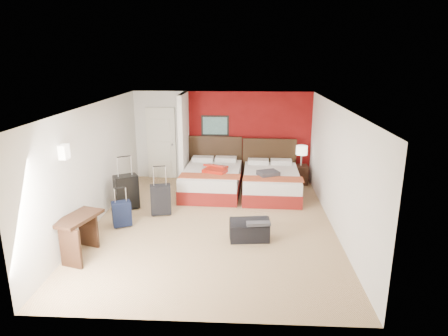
# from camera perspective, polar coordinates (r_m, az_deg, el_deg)

# --- Properties ---
(ground) EXTENTS (6.50, 6.50, 0.00)m
(ground) POSITION_cam_1_polar(r_m,az_deg,el_deg) (8.51, -1.51, -7.96)
(ground) COLOR tan
(ground) RESTS_ON ground
(room_walls) EXTENTS (5.02, 6.52, 2.50)m
(room_walls) POSITION_cam_1_polar(r_m,az_deg,el_deg) (9.65, -9.24, 2.62)
(room_walls) COLOR silver
(room_walls) RESTS_ON ground
(red_accent_panel) EXTENTS (3.50, 0.04, 2.50)m
(red_accent_panel) POSITION_cam_1_polar(r_m,az_deg,el_deg) (11.20, 3.59, 4.61)
(red_accent_panel) COLOR maroon
(red_accent_panel) RESTS_ON ground
(partition_wall) EXTENTS (0.12, 1.20, 2.50)m
(partition_wall) POSITION_cam_1_polar(r_m,az_deg,el_deg) (10.72, -5.80, 4.04)
(partition_wall) COLOR silver
(partition_wall) RESTS_ON ground
(entry_door) EXTENTS (0.82, 0.06, 2.05)m
(entry_door) POSITION_cam_1_polar(r_m,az_deg,el_deg) (11.47, -9.04, 3.56)
(entry_door) COLOR silver
(entry_door) RESTS_ON ground
(bed_left) EXTENTS (1.54, 2.14, 0.62)m
(bed_left) POSITION_cam_1_polar(r_m,az_deg,el_deg) (10.26, -1.75, -1.87)
(bed_left) COLOR white
(bed_left) RESTS_ON ground
(bed_right) EXTENTS (1.46, 2.05, 0.60)m
(bed_right) POSITION_cam_1_polar(r_m,az_deg,el_deg) (10.15, 6.81, -2.23)
(bed_right) COLOR silver
(bed_right) RESTS_ON ground
(red_suitcase_open) EXTENTS (0.80, 0.92, 0.10)m
(red_suitcase_open) POSITION_cam_1_polar(r_m,az_deg,el_deg) (10.05, -1.25, -0.10)
(red_suitcase_open) COLOR #AD1C0E
(red_suitcase_open) RESTS_ON bed_left
(jacket_bundle) EXTENTS (0.59, 0.54, 0.12)m
(jacket_bundle) POSITION_cam_1_polar(r_m,az_deg,el_deg) (9.75, 6.40, -0.77)
(jacket_bundle) COLOR #3C3B41
(jacket_bundle) RESTS_ON bed_right
(nightstand) EXTENTS (0.40, 0.40, 0.53)m
(nightstand) POSITION_cam_1_polar(r_m,az_deg,el_deg) (11.14, 10.98, -0.94)
(nightstand) COLOR black
(nightstand) RESTS_ON ground
(table_lamp) EXTENTS (0.32, 0.32, 0.55)m
(table_lamp) POSITION_cam_1_polar(r_m,az_deg,el_deg) (11.00, 11.13, 1.75)
(table_lamp) COLOR silver
(table_lamp) RESTS_ON nightstand
(suitcase_black) EXTENTS (0.61, 0.55, 0.78)m
(suitcase_black) POSITION_cam_1_polar(r_m,az_deg,el_deg) (9.40, -13.92, -3.52)
(suitcase_black) COLOR black
(suitcase_black) RESTS_ON ground
(suitcase_charcoal) EXTENTS (0.50, 0.37, 0.66)m
(suitcase_charcoal) POSITION_cam_1_polar(r_m,az_deg,el_deg) (8.94, -9.13, -4.68)
(suitcase_charcoal) COLOR black
(suitcase_charcoal) RESTS_ON ground
(suitcase_navy) EXTENTS (0.44, 0.37, 0.52)m
(suitcase_navy) POSITION_cam_1_polar(r_m,az_deg,el_deg) (8.52, -14.55, -6.59)
(suitcase_navy) COLOR black
(suitcase_navy) RESTS_ON ground
(duffel_bag) EXTENTS (0.79, 0.47, 0.38)m
(duffel_bag) POSITION_cam_1_polar(r_m,az_deg,el_deg) (7.74, 3.68, -9.01)
(duffel_bag) COLOR black
(duffel_bag) RESTS_ON ground
(jacket_draped) EXTENTS (0.50, 0.45, 0.06)m
(jacket_draped) POSITION_cam_1_polar(r_m,az_deg,el_deg) (7.60, 4.85, -7.67)
(jacket_draped) COLOR #3D3C42
(jacket_draped) RESTS_ON duffel_bag
(desk) EXTENTS (0.70, 1.01, 0.76)m
(desk) POSITION_cam_1_polar(r_m,az_deg,el_deg) (7.49, -20.14, -9.27)
(desk) COLOR #321B10
(desk) RESTS_ON ground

